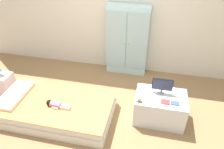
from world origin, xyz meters
TOP-DOWN VIEW (x-y plane):
  - ground_plane at (0.00, 0.00)m, footprint 10.00×10.00m
  - back_wall at (0.00, 1.57)m, footprint 6.40×0.05m
  - bed at (-0.71, -0.10)m, footprint 1.79×0.97m
  - pillow at (-1.41, -0.10)m, footprint 0.32×0.70m
  - doll at (-0.68, -0.18)m, footprint 0.39×0.14m
  - nightstand at (-1.85, 0.21)m, footprint 0.29×0.29m
  - wardrobe at (0.18, 1.42)m, footprint 0.81×0.25m
  - tv_stand at (0.90, 0.18)m, footprint 0.76×0.52m
  - tv_monitor at (0.89, 0.27)m, footprint 0.30×0.10m
  - rocking_horse_toy at (0.59, -0.01)m, footprint 0.08×0.04m
  - book_red at (0.96, 0.07)m, footprint 0.12×0.10m
  - book_blue at (1.09, 0.07)m, footprint 0.12×0.08m

SIDE VIEW (x-z plane):
  - ground_plane at x=0.00m, z-range -0.02..0.00m
  - bed at x=-0.71m, z-range 0.00..0.27m
  - nightstand at x=-1.85m, z-range 0.00..0.41m
  - tv_stand at x=0.90m, z-range 0.00..0.46m
  - pillow at x=-1.41m, z-range 0.28..0.33m
  - doll at x=-0.68m, z-range 0.26..0.36m
  - book_red at x=0.96m, z-range 0.46..0.47m
  - book_blue at x=1.09m, z-range 0.46..0.47m
  - rocking_horse_toy at x=0.59m, z-range 0.45..0.55m
  - tv_monitor at x=0.89m, z-range 0.48..0.73m
  - wardrobe at x=0.18m, z-range 0.00..1.41m
  - back_wall at x=0.00m, z-range 0.00..2.70m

